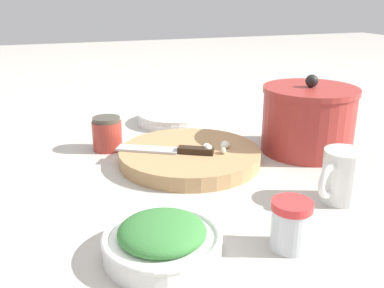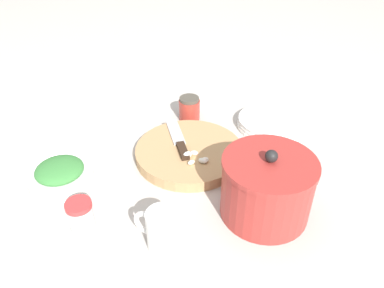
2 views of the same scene
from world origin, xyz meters
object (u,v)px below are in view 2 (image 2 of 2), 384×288
at_px(chef_knife, 179,141).
at_px(stock_pot, 267,187).
at_px(spice_jar, 81,215).
at_px(cutting_board, 189,152).
at_px(herb_bowl, 60,174).
at_px(garlic_cloves, 196,158).
at_px(plate_stack, 271,123).
at_px(honey_jar, 189,109).
at_px(coffee_mug, 162,229).

xyz_separation_m(chef_knife, stock_pot, (0.02, 0.32, 0.04)).
distance_m(spice_jar, stock_pot, 0.42).
relative_size(cutting_board, spice_jar, 4.11).
bearing_deg(stock_pot, herb_bowl, -55.31).
xyz_separation_m(garlic_cloves, plate_stack, (-0.32, 0.01, -0.02)).
bearing_deg(chef_knife, spice_jar, -139.05).
distance_m(plate_stack, stock_pot, 0.39).
bearing_deg(spice_jar, honey_jar, -159.86).
relative_size(chef_knife, garlic_cloves, 2.78).
xyz_separation_m(chef_knife, honey_jar, (-0.14, -0.11, 0.00)).
bearing_deg(spice_jar, coffee_mug, 121.55).
distance_m(spice_jar, coffee_mug, 0.19).
relative_size(cutting_board, stock_pot, 1.43).
xyz_separation_m(spice_jar, honey_jar, (-0.50, -0.18, 0.00)).
height_order(cutting_board, garlic_cloves, garlic_cloves).
xyz_separation_m(garlic_cloves, herb_bowl, (0.29, -0.20, -0.01)).
relative_size(herb_bowl, stock_pot, 0.79).
xyz_separation_m(cutting_board, honey_jar, (-0.14, -0.15, 0.02)).
xyz_separation_m(garlic_cloves, honey_jar, (-0.17, -0.21, -0.00)).
relative_size(garlic_cloves, herb_bowl, 0.42).
distance_m(herb_bowl, plate_stack, 0.65).
bearing_deg(plate_stack, honey_jar, -53.96).
bearing_deg(plate_stack, coffee_mug, 13.42).
height_order(spice_jar, plate_stack, spice_jar).
xyz_separation_m(garlic_cloves, coffee_mug, (0.23, 0.14, 0.01)).
relative_size(chef_knife, honey_jar, 2.49).
relative_size(chef_knife, stock_pot, 0.92).
bearing_deg(honey_jar, herb_bowl, 0.59).
bearing_deg(coffee_mug, herb_bowl, -80.11).
bearing_deg(stock_pot, chef_knife, -93.20).
bearing_deg(cutting_board, stock_pot, 86.13).
bearing_deg(honey_jar, coffee_mug, 40.89).
height_order(chef_knife, stock_pot, stock_pot).
bearing_deg(cutting_board, chef_knife, -88.79).
xyz_separation_m(coffee_mug, stock_pot, (-0.24, 0.09, 0.03)).
height_order(cutting_board, herb_bowl, herb_bowl).
distance_m(herb_bowl, honey_jar, 0.46).
distance_m(coffee_mug, honey_jar, 0.53).
bearing_deg(honey_jar, plate_stack, 126.04).
bearing_deg(herb_bowl, stock_pot, 124.69).
relative_size(honey_jar, stock_pot, 0.37).
bearing_deg(stock_pot, coffee_mug, -20.20).
bearing_deg(herb_bowl, plate_stack, 161.23).
relative_size(plate_stack, honey_jar, 2.71).
bearing_deg(cutting_board, herb_bowl, -25.36).
distance_m(herb_bowl, coffee_mug, 0.35).
bearing_deg(honey_jar, stock_pot, 69.43).
distance_m(garlic_cloves, stock_pot, 0.23).
distance_m(spice_jar, honey_jar, 0.53).
bearing_deg(chef_knife, honey_jar, 67.21).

